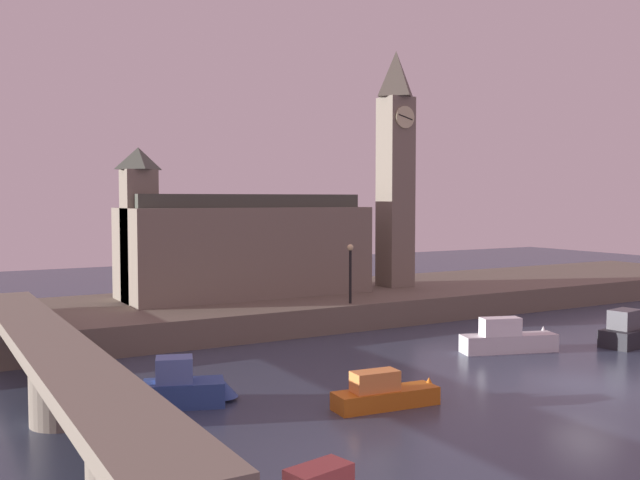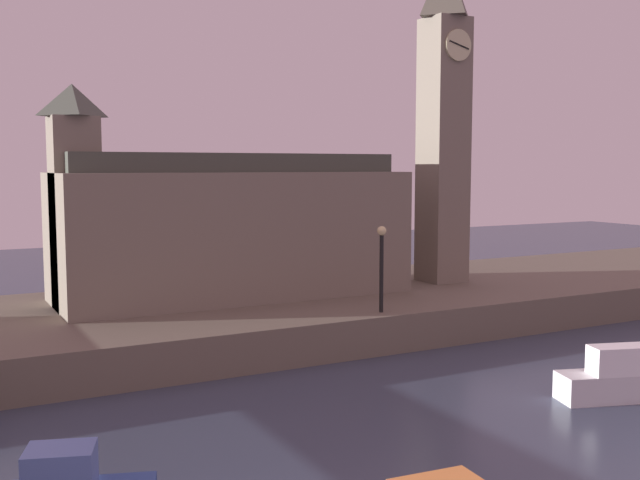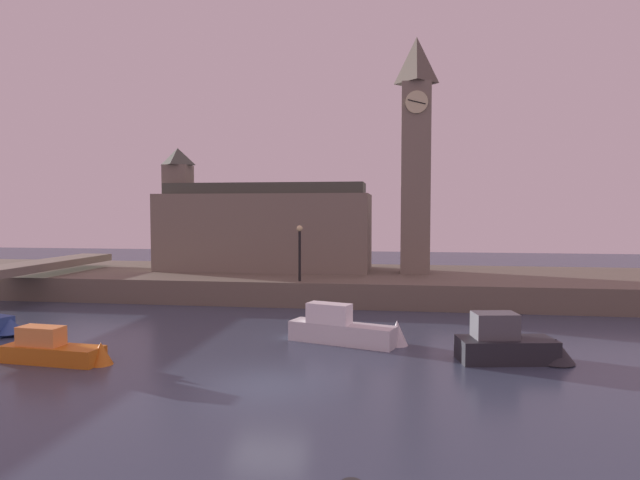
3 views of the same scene
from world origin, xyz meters
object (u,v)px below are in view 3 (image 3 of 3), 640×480
(streetlamp, at_px, (300,246))
(parliament_hall, at_px, (261,227))
(boat_patrol_orange, at_px, (61,351))
(boat_ferry_white, at_px, (349,330))
(clock_tower, at_px, (416,152))
(boat_barge_dark, at_px, (514,345))

(streetlamp, bearing_deg, parliament_hall, 122.68)
(boat_patrol_orange, bearing_deg, boat_ferry_white, 23.47)
(parliament_hall, height_order, boat_patrol_orange, parliament_hall)
(parliament_hall, bearing_deg, streetlamp, -57.32)
(clock_tower, distance_m, boat_patrol_orange, 24.95)
(boat_ferry_white, height_order, boat_patrol_orange, boat_ferry_white)
(parliament_hall, bearing_deg, clock_tower, -4.87)
(boat_barge_dark, bearing_deg, parliament_hall, 129.93)
(parliament_hall, xyz_separation_m, boat_patrol_orange, (-2.67, -19.68, -4.07))
(clock_tower, relative_size, boat_barge_dark, 3.52)
(clock_tower, distance_m, boat_ferry_white, 17.14)
(streetlamp, xyz_separation_m, boat_patrol_orange, (-6.69, -13.42, -3.17))
(streetlamp, height_order, boat_ferry_white, streetlamp)
(boat_barge_dark, xyz_separation_m, boat_patrol_orange, (-16.95, -2.63, -0.17))
(clock_tower, xyz_separation_m, parliament_hall, (-10.99, 0.94, -5.14))
(parliament_hall, distance_m, boat_ferry_white, 17.48)
(clock_tower, xyz_separation_m, boat_ferry_white, (-3.17, -14.19, -9.07))
(parliament_hall, height_order, streetlamp, parliament_hall)
(boat_barge_dark, bearing_deg, boat_ferry_white, 163.43)
(clock_tower, xyz_separation_m, boat_barge_dark, (3.29, -16.11, -9.03))
(parliament_hall, relative_size, boat_patrol_orange, 3.36)
(boat_barge_dark, bearing_deg, streetlamp, 133.55)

